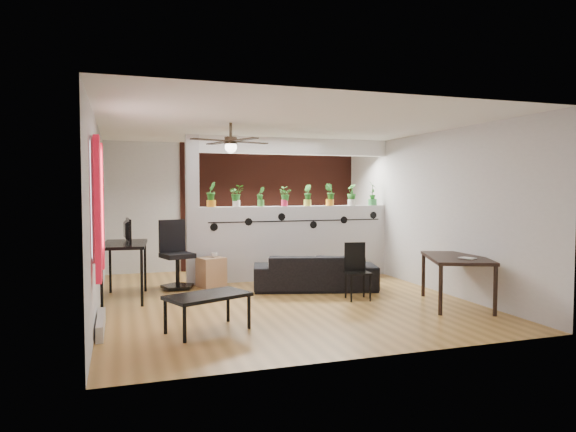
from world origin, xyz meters
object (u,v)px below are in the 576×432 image
(folding_chair, at_px, (356,266))
(coffee_table, at_px, (208,298))
(potted_plant_1, at_px, (236,195))
(sofa, at_px, (315,272))
(ceiling_fan, at_px, (231,143))
(potted_plant_6, at_px, (352,194))
(potted_plant_0, at_px, (211,194))
(cube_shelf, at_px, (211,272))
(dining_table, at_px, (457,262))
(office_chair, at_px, (176,259))
(potted_plant_5, at_px, (330,194))
(potted_plant_7, at_px, (373,193))
(potted_plant_2, at_px, (261,196))
(cup, at_px, (214,255))
(potted_plant_4, at_px, (307,195))
(potted_plant_3, at_px, (284,196))
(computer_desk, at_px, (125,248))

(folding_chair, distance_m, coffee_table, 2.67)
(potted_plant_1, xyz_separation_m, sofa, (1.08, -1.10, -1.28))
(ceiling_fan, bearing_deg, potted_plant_6, 33.41)
(potted_plant_0, distance_m, cube_shelf, 1.38)
(potted_plant_6, bearing_deg, cube_shelf, -173.01)
(potted_plant_6, distance_m, cube_shelf, 3.09)
(dining_table, distance_m, coffee_table, 3.61)
(potted_plant_1, bearing_deg, office_chair, -164.82)
(potted_plant_6, xyz_separation_m, cube_shelf, (-2.77, -0.34, -1.32))
(ceiling_fan, height_order, potted_plant_1, ceiling_fan)
(potted_plant_1, height_order, cube_shelf, potted_plant_1)
(potted_plant_5, relative_size, potted_plant_7, 0.91)
(cube_shelf, relative_size, office_chair, 0.45)
(ceiling_fan, distance_m, potted_plant_0, 1.94)
(potted_plant_2, height_order, cup, potted_plant_2)
(potted_plant_0, distance_m, dining_table, 4.25)
(potted_plant_2, relative_size, potted_plant_4, 0.89)
(sofa, bearing_deg, cup, -10.71)
(potted_plant_2, relative_size, potted_plant_3, 0.98)
(potted_plant_1, bearing_deg, potted_plant_6, 0.00)
(potted_plant_0, height_order, potted_plant_4, potted_plant_0)
(potted_plant_4, xyz_separation_m, potted_plant_7, (1.35, 0.00, 0.03))
(potted_plant_0, height_order, potted_plant_1, potted_plant_0)
(cube_shelf, bearing_deg, potted_plant_4, -10.06)
(potted_plant_3, relative_size, potted_plant_6, 0.89)
(potted_plant_0, bearing_deg, potted_plant_7, -0.00)
(potted_plant_0, relative_size, folding_chair, 0.52)
(potted_plant_3, height_order, dining_table, potted_plant_3)
(ceiling_fan, relative_size, potted_plant_6, 2.94)
(office_chair, relative_size, folding_chair, 1.32)
(potted_plant_7, bearing_deg, cube_shelf, -173.98)
(potted_plant_2, distance_m, folding_chair, 2.43)
(ceiling_fan, height_order, dining_table, ceiling_fan)
(office_chair, height_order, dining_table, office_chair)
(potted_plant_2, xyz_separation_m, dining_table, (2.13, -2.83, -0.91))
(potted_plant_2, relative_size, coffee_table, 0.33)
(cube_shelf, xyz_separation_m, dining_table, (3.10, -2.49, 0.38))
(potted_plant_5, xyz_separation_m, potted_plant_6, (0.45, -0.00, -0.01))
(potted_plant_3, distance_m, potted_plant_5, 0.90)
(potted_plant_7, height_order, computer_desk, potted_plant_7)
(potted_plant_5, bearing_deg, office_chair, -174.12)
(potted_plant_4, distance_m, folding_chair, 2.24)
(office_chair, bearing_deg, coffee_table, -88.27)
(potted_plant_3, height_order, sofa, potted_plant_3)
(potted_plant_7, bearing_deg, dining_table, -92.63)
(potted_plant_0, height_order, potted_plant_6, potted_plant_0)
(potted_plant_7, bearing_deg, potted_plant_3, 180.00)
(potted_plant_1, xyz_separation_m, potted_plant_6, (2.26, 0.00, 0.01))
(potted_plant_5, height_order, office_chair, potted_plant_5)
(cup, distance_m, office_chair, 0.64)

